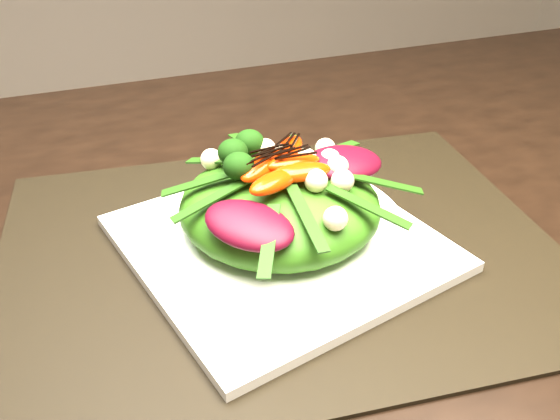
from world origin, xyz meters
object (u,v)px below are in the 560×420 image
object	(u,v)px
salad_bowl	(280,231)
plate_base	(280,243)
placemat	(280,249)
orange_segment	(256,165)
dining_table	(447,188)
lettuce_mound	(280,205)

from	to	relation	value
salad_bowl	plate_base	bearing A→B (deg)	0.00
placemat	orange_segment	bearing A→B (deg)	139.37
plate_base	salad_bowl	distance (m)	0.01
placemat	salad_bowl	bearing A→B (deg)	180.00
salad_bowl	dining_table	bearing A→B (deg)	16.33
lettuce_mound	orange_segment	distance (m)	0.05
placemat	plate_base	size ratio (longest dim) A/B	1.98
plate_base	lettuce_mound	bearing A→B (deg)	0.00
lettuce_mound	placemat	bearing A→B (deg)	0.00
orange_segment	placemat	bearing A→B (deg)	-40.63
plate_base	salad_bowl	size ratio (longest dim) A/B	1.12
placemat	lettuce_mound	size ratio (longest dim) A/B	2.84
placemat	orange_segment	size ratio (longest dim) A/B	9.70
lettuce_mound	salad_bowl	bearing A→B (deg)	0.00
dining_table	salad_bowl	world-z (taller)	dining_table
orange_segment	plate_base	bearing A→B (deg)	-40.63
lettuce_mound	plate_base	bearing A→B (deg)	0.00
lettuce_mound	orange_segment	bearing A→B (deg)	139.37
placemat	salad_bowl	size ratio (longest dim) A/B	2.21
dining_table	salad_bowl	distance (m)	0.26
lettuce_mound	orange_segment	xyz separation A→B (m)	(-0.02, 0.02, 0.04)
orange_segment	lettuce_mound	bearing A→B (deg)	-40.63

